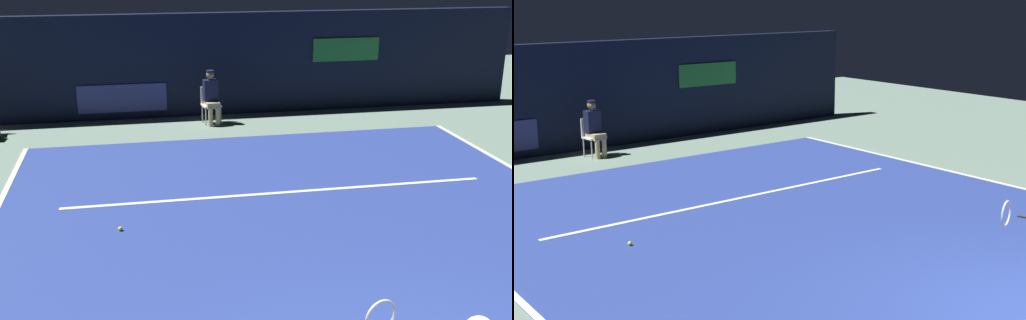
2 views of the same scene
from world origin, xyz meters
TOP-DOWN VIEW (x-y plane):
  - ground_plane at (0.00, 4.55)m, footprint 30.30×30.30m
  - court_surface at (0.00, 4.55)m, footprint 9.70×11.11m
  - line_sideline_left at (4.80, 4.55)m, footprint 0.10×11.11m
  - line_sideline_right at (-4.80, 4.55)m, footprint 0.10×11.11m
  - line_service at (0.00, 6.50)m, footprint 7.56×0.10m
  - back_wall at (-0.00, 12.43)m, footprint 15.55×0.33m
  - line_judge_on_chair at (-0.58, 11.44)m, footprint 0.49×0.57m
  - tennis_ball at (-2.78, 5.43)m, footprint 0.07×0.07m

SIDE VIEW (x-z plane):
  - ground_plane at x=0.00m, z-range 0.00..0.00m
  - court_surface at x=0.00m, z-range 0.00..0.01m
  - line_sideline_left at x=4.80m, z-range 0.01..0.02m
  - line_sideline_right at x=-4.80m, z-range 0.01..0.02m
  - line_service at x=0.00m, z-range 0.01..0.02m
  - tennis_ball at x=-2.78m, z-range 0.01..0.08m
  - line_judge_on_chair at x=-0.58m, z-range 0.03..1.35m
  - back_wall at x=0.00m, z-range 0.00..2.60m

